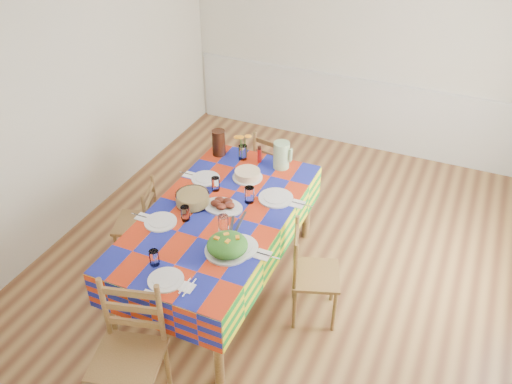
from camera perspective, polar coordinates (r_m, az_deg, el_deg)
room at (r=4.57m, az=3.84°, el=5.66°), size 4.58×5.08×2.78m
wainscot at (r=7.10m, az=10.76°, el=8.40°), size 4.41×0.06×0.92m
dining_table at (r=4.63m, az=-3.97°, el=-3.11°), size 1.14×2.12×0.82m
setting_near_head at (r=4.03m, az=-9.84°, el=-8.28°), size 0.43×0.29×0.13m
setting_left_near at (r=4.51m, az=-9.16°, el=-2.77°), size 0.49×0.29×0.13m
setting_left_far at (r=4.94m, az=-5.02°, el=1.25°), size 0.48×0.29×0.13m
setting_right_near at (r=4.25m, az=-2.37°, el=-4.93°), size 0.59×0.34×0.15m
setting_right_far at (r=4.69m, az=1.18°, el=-0.52°), size 0.57×0.33×0.15m
meat_platter at (r=4.62m, az=-3.52°, el=-1.36°), size 0.35×0.25×0.07m
salad_platter at (r=4.15m, az=-3.03°, el=-5.65°), size 0.35×0.35×0.15m
pasta_bowl at (r=4.67m, az=-6.69°, el=-0.72°), size 0.29×0.29×0.10m
cake at (r=4.98m, az=-0.90°, el=1.85°), size 0.28×0.28×0.08m
serving_utensils at (r=4.44m, az=-2.16°, el=-3.34°), size 0.16×0.35×0.01m
flower_vase at (r=5.24m, az=-1.41°, el=4.60°), size 0.17×0.14×0.27m
hot_sauce at (r=5.20m, az=0.35°, el=4.02°), size 0.04×0.04×0.17m
green_pitcher at (r=5.10m, az=2.69°, el=3.91°), size 0.15×0.15×0.26m
tea_pitcher at (r=5.31m, az=-3.94°, el=5.20°), size 0.13×0.13×0.26m
name_card at (r=3.92m, az=-11.11°, el=-10.37°), size 0.09×0.03×0.02m
chair_near at (r=4.00m, az=-13.14°, el=-16.25°), size 0.56×0.55×1.05m
chair_far at (r=5.78m, az=2.13°, el=2.29°), size 0.49×0.47×0.95m
chair_left at (r=5.20m, az=-12.17°, el=-3.26°), size 0.47×0.48×0.87m
chair_right at (r=4.55m, az=5.78°, el=-8.65°), size 0.50×0.51×0.92m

